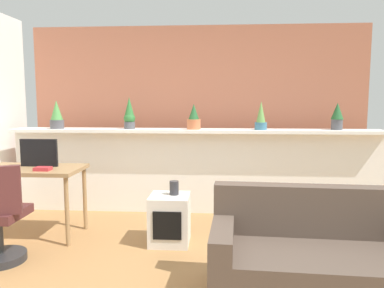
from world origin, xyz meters
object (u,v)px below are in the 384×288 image
(potted_plant_3, at_px, (261,117))
(side_cube_shelf, at_px, (170,219))
(desk, at_px, (30,175))
(vase_on_shelf, at_px, (174,188))
(potted_plant_1, at_px, (129,115))
(couch, at_px, (319,263))
(potted_plant_0, at_px, (57,115))
(potted_plant_4, at_px, (337,116))
(tv_monitor, at_px, (39,153))
(book_on_desk, at_px, (43,169))
(potted_plant_2, at_px, (194,118))

(potted_plant_3, bearing_deg, side_cube_shelf, -134.26)
(potted_plant_3, distance_m, desk, 2.77)
(desk, bearing_deg, vase_on_shelf, -2.31)
(potted_plant_1, xyz_separation_m, side_cube_shelf, (0.66, -1.08, -1.02))
(vase_on_shelf, height_order, couch, couch)
(potted_plant_0, bearing_deg, potted_plant_4, 0.97)
(potted_plant_1, xyz_separation_m, potted_plant_4, (2.63, 0.02, -0.01))
(tv_monitor, relative_size, side_cube_shelf, 0.80)
(potted_plant_0, height_order, side_cube_shelf, potted_plant_0)
(potted_plant_0, relative_size, couch, 0.23)
(potted_plant_4, height_order, book_on_desk, potted_plant_4)
(side_cube_shelf, bearing_deg, potted_plant_3, 45.74)
(potted_plant_1, bearing_deg, couch, -48.02)
(desk, height_order, book_on_desk, book_on_desk)
(potted_plant_4, relative_size, book_on_desk, 2.13)
(couch, bearing_deg, potted_plant_4, 70.67)
(potted_plant_0, bearing_deg, desk, -84.15)
(potted_plant_4, relative_size, vase_on_shelf, 2.38)
(book_on_desk, bearing_deg, couch, -20.92)
(potted_plant_3, bearing_deg, potted_plant_1, 178.70)
(potted_plant_0, bearing_deg, couch, -35.93)
(potted_plant_3, height_order, book_on_desk, potted_plant_3)
(potted_plant_3, relative_size, potted_plant_4, 1.07)
(potted_plant_1, relative_size, potted_plant_2, 1.27)
(potted_plant_1, relative_size, book_on_desk, 2.58)
(potted_plant_1, bearing_deg, tv_monitor, -130.64)
(book_on_desk, bearing_deg, potted_plant_0, 106.23)
(desk, bearing_deg, couch, -22.07)
(book_on_desk, bearing_deg, tv_monitor, 122.69)
(couch, bearing_deg, book_on_desk, 159.08)
(vase_on_shelf, bearing_deg, desk, 177.69)
(potted_plant_3, height_order, couch, potted_plant_3)
(vase_on_shelf, bearing_deg, book_on_desk, -176.33)
(potted_plant_3, bearing_deg, desk, -159.47)
(potted_plant_4, height_order, tv_monitor, potted_plant_4)
(potted_plant_0, height_order, tv_monitor, potted_plant_0)
(couch, bearing_deg, potted_plant_0, 144.07)
(desk, distance_m, book_on_desk, 0.29)
(potted_plant_1, height_order, potted_plant_4, potted_plant_1)
(desk, xyz_separation_m, side_cube_shelf, (1.51, -0.10, -0.42))
(potted_plant_4, relative_size, couch, 0.21)
(book_on_desk, bearing_deg, vase_on_shelf, 3.67)
(potted_plant_4, bearing_deg, potted_plant_1, -179.58)
(desk, xyz_separation_m, couch, (2.74, -1.11, -0.38))
(side_cube_shelf, distance_m, book_on_desk, 1.39)
(couch, bearing_deg, potted_plant_2, 116.97)
(potted_plant_3, relative_size, tv_monitor, 0.90)
(tv_monitor, height_order, side_cube_shelf, tv_monitor)
(potted_plant_4, bearing_deg, tv_monitor, -164.81)
(potted_plant_1, relative_size, tv_monitor, 1.02)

